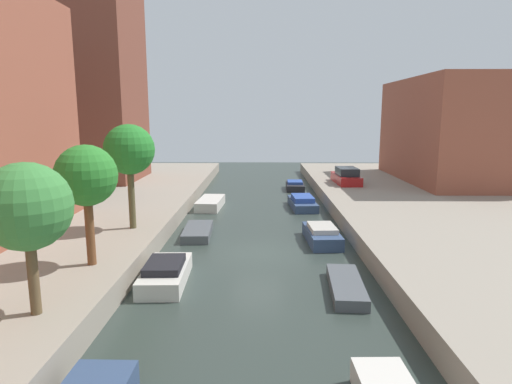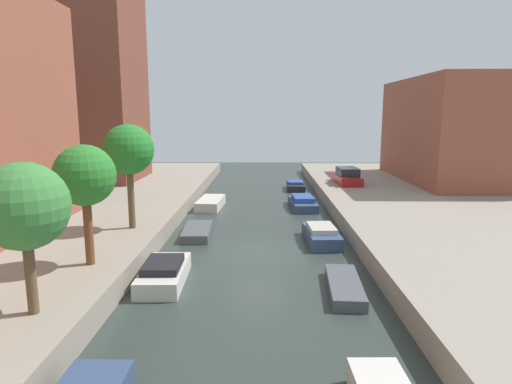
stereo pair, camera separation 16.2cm
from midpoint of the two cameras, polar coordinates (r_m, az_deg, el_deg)
The scene contains 14 objects.
ground_plane at distance 21.98m, azimuth 0.01°, elevation -8.05°, with size 84.00×84.00×0.00m, color #2D3833.
apartment_tower_far at distance 42.78m, azimuth -22.46°, elevation 15.00°, with size 10.00×8.49×20.07m, color brown.
low_block_right at distance 43.09m, azimuth 25.22°, elevation 7.38°, with size 10.00×15.68×9.00m, color brown.
street_tree_1 at distance 14.06m, azimuth -28.23°, elevation -1.80°, with size 2.56×2.56×4.56m.
street_tree_2 at distance 17.87m, azimuth -21.68°, elevation 1.88°, with size 2.37×2.37×4.75m.
street_tree_3 at distance 23.07m, azimuth -16.53°, elevation 5.26°, with size 2.57×2.57×5.40m.
parked_car at distance 38.18m, azimuth 11.68°, elevation 1.99°, with size 1.96×4.60×1.40m.
moored_boat_left_2 at distance 18.55m, azimuth -12.06°, elevation -10.41°, with size 1.80×3.91×0.98m.
moored_boat_left_3 at distance 25.21m, azimuth -7.85°, elevation -5.18°, with size 1.65×3.74×0.48m.
moored_boat_left_4 at distance 32.49m, azimuth -6.16°, elevation -1.48°, with size 1.89×4.08×0.70m.
moored_boat_right_2 at distance 17.75m, azimuth 11.52°, elevation -12.02°, with size 1.50×3.91×0.45m.
moored_boat_right_3 at distance 23.94m, azimuth 8.47°, elevation -5.59°, with size 1.80×3.90×0.95m.
moored_boat_right_4 at distance 32.46m, azimuth 5.99°, elevation -1.40°, with size 1.96×4.43×0.94m.
moored_boat_right_5 at distance 40.31m, azimuth 5.03°, elevation 0.81°, with size 1.68×3.43×0.80m.
Camera 1 is at (0.15, -20.88, 6.86)m, focal length 30.40 mm.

